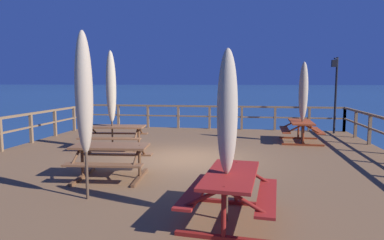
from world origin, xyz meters
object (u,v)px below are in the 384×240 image
Objects in this scene: picnic_table_mid_right at (301,127)px; patio_umbrella_short_front at (303,92)px; picnic_table_back_right at (111,154)px; lamp_post_hooked at (335,84)px; picnic_table_front_left at (231,186)px; patio_umbrella_tall_mid_left at (84,94)px; picnic_table_back_left at (114,132)px; patio_umbrella_short_mid at (227,113)px; patio_umbrella_tall_back_right at (111,87)px.

patio_umbrella_short_front is (0.03, -0.08, 1.28)m from picnic_table_mid_right.
lamp_post_hooked reaches higher than picnic_table_back_right.
patio_umbrella_short_front is at bearing 73.08° from picnic_table_front_left.
patio_umbrella_tall_mid_left is at bearing -85.64° from picnic_table_back_right.
picnic_table_back_left is 6.73m from patio_umbrella_short_front.
picnic_table_back_left is 0.73× the size of patio_umbrella_short_front.
picnic_table_back_left is 0.78× the size of patio_umbrella_short_mid.
patio_umbrella_short_front is 6.67m from patio_umbrella_tall_back_right.
picnic_table_back_right is at bearing -130.89° from lamp_post_hooked.
patio_umbrella_tall_mid_left is (1.31, -4.59, 1.42)m from picnic_table_back_left.
patio_umbrella_short_mid is (2.74, -1.97, 1.16)m from picnic_table_back_right.
picnic_table_front_left is 0.60× the size of lamp_post_hooked.
picnic_table_mid_right is 7.74m from picnic_table_front_left.
picnic_table_front_left is 0.62× the size of patio_umbrella_tall_mid_left.
picnic_table_back_right is 0.67× the size of patio_umbrella_short_mid.
picnic_table_back_left is at bearing 127.27° from patio_umbrella_short_mid.
picnic_table_mid_right and picnic_table_back_left have the same top height.
picnic_table_front_left is 7.78m from patio_umbrella_short_front.
lamp_post_hooked reaches higher than patio_umbrella_short_mid.
patio_umbrella_short_mid reaches higher than picnic_table_back_left.
lamp_post_hooked is (1.63, 2.31, 0.28)m from patio_umbrella_short_front.
picnic_table_mid_right is at bearing 20.47° from patio_umbrella_tall_back_right.
picnic_table_back_left is (-4.00, 5.15, 0.01)m from picnic_table_front_left.
patio_umbrella_short_front is 0.90× the size of lamp_post_hooked.
patio_umbrella_short_mid reaches higher than picnic_table_mid_right.
picnic_table_front_left is 0.66× the size of patio_umbrella_short_front.
picnic_table_front_left and picnic_table_back_left have the same top height.
patio_umbrella_tall_back_right is (-4.05, 5.09, 1.46)m from picnic_table_front_left.
picnic_table_front_left and picnic_table_back_right have the same top height.
patio_umbrella_short_mid is (-2.30, -7.37, -0.12)m from patio_umbrella_short_front.
lamp_post_hooked is at bearing 68.17° from picnic_table_front_left.
picnic_table_mid_right is 3.19m from lamp_post_hooked.
picnic_table_mid_right is 1.03× the size of picnic_table_back_right.
picnic_table_mid_right is 0.58× the size of lamp_post_hooked.
picnic_table_back_left is at bearing 105.88° from patio_umbrella_tall_mid_left.
patio_umbrella_tall_mid_left reaches higher than picnic_table_mid_right.
picnic_table_back_left is at bearing -150.21° from lamp_post_hooked.
lamp_post_hooked is (3.93, 9.67, 0.40)m from patio_umbrella_short_mid.
patio_umbrella_short_mid is 2.71m from patio_umbrella_tall_mid_left.
lamp_post_hooked is at bearing 54.75° from patio_umbrella_short_front.
patio_umbrella_tall_back_right is at bearing 111.55° from picnic_table_back_right.
picnic_table_back_left is 0.66× the size of lamp_post_hooked.
picnic_table_back_left is at bearing -160.60° from patio_umbrella_short_front.
patio_umbrella_short_front reaches higher than picnic_table_front_left.
picnic_table_front_left is 3.41m from picnic_table_back_right.
lamp_post_hooked reaches higher than picnic_table_front_left.
picnic_table_back_right is 10.31m from lamp_post_hooked.
patio_umbrella_tall_back_right is at bearing -126.14° from picnic_table_back_left.
patio_umbrella_short_mid is 0.84× the size of lamp_post_hooked.
patio_umbrella_tall_mid_left is at bearing 167.53° from patio_umbrella_short_mid.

